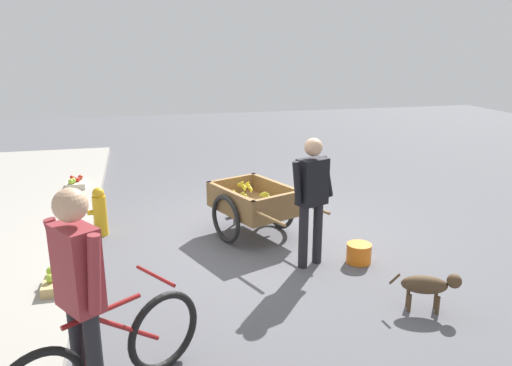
# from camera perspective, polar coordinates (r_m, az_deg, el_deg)

# --- Properties ---
(ground_plane) EXTENTS (24.00, 24.00, 0.00)m
(ground_plane) POSITION_cam_1_polar(r_m,az_deg,el_deg) (6.64, 0.21, -6.34)
(ground_plane) COLOR #56565B
(fruit_cart) EXTENTS (1.81, 1.32, 0.71)m
(fruit_cart) POSITION_cam_1_polar(r_m,az_deg,el_deg) (6.58, -0.33, -2.49)
(fruit_cart) COLOR olive
(fruit_cart) RESTS_ON ground
(vendor_person) EXTENTS (0.31, 0.56, 1.51)m
(vendor_person) POSITION_cam_1_polar(r_m,az_deg,el_deg) (5.59, 6.50, -1.02)
(vendor_person) COLOR black
(vendor_person) RESTS_ON ground
(bicycle) EXTENTS (0.97, 1.41, 0.85)m
(bicycle) POSITION_cam_1_polar(r_m,az_deg,el_deg) (3.88, -16.84, -18.82)
(bicycle) COLOR black
(bicycle) RESTS_ON ground
(cyclist_person) EXTENTS (0.45, 0.39, 1.65)m
(cyclist_person) POSITION_cam_1_polar(r_m,az_deg,el_deg) (3.50, -19.86, -10.97)
(cyclist_person) COLOR black
(cyclist_person) RESTS_ON ground
(dog) EXTENTS (0.34, 0.63, 0.40)m
(dog) POSITION_cam_1_polar(r_m,az_deg,el_deg) (5.12, 19.39, -11.10)
(dog) COLOR #4C3823
(dog) RESTS_ON ground
(fire_hydrant) EXTENTS (0.25, 0.25, 0.67)m
(fire_hydrant) POSITION_cam_1_polar(r_m,az_deg,el_deg) (6.94, -17.67, -3.18)
(fire_hydrant) COLOR gold
(fire_hydrant) RESTS_ON ground
(plastic_bucket) EXTENTS (0.29, 0.29, 0.23)m
(plastic_bucket) POSITION_cam_1_polar(r_m,az_deg,el_deg) (6.01, 11.84, -7.96)
(plastic_bucket) COLOR orange
(plastic_bucket) RESTS_ON ground
(apple_crate) EXTENTS (0.44, 0.32, 0.32)m
(apple_crate) POSITION_cam_1_polar(r_m,az_deg,el_deg) (9.02, -20.09, -0.38)
(apple_crate) COLOR beige
(apple_crate) RESTS_ON ground
(mixed_fruit_crate) EXTENTS (0.44, 0.32, 0.32)m
(mixed_fruit_crate) POSITION_cam_1_polar(r_m,az_deg,el_deg) (5.49, -21.68, -11.06)
(mixed_fruit_crate) COLOR tan
(mixed_fruit_crate) RESTS_ON ground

